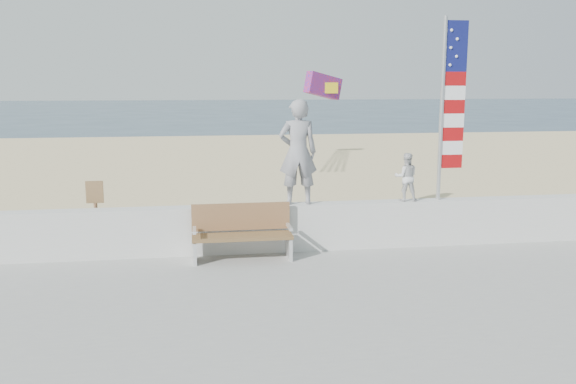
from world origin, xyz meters
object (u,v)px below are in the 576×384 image
child (406,177)px  flag (448,102)px  bench (242,232)px  adult (298,152)px

child → flag: 1.65m
bench → flag: flag is taller
adult → flag: (2.92, -0.00, 0.92)m
bench → adult: bearing=22.4°
adult → flag: flag is taller
adult → bench: bearing=25.2°
child → bench: size_ratio=0.52×
adult → child: bearing=-177.2°
adult → child: (2.13, 0.00, -0.52)m
flag → adult: bearing=180.0°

